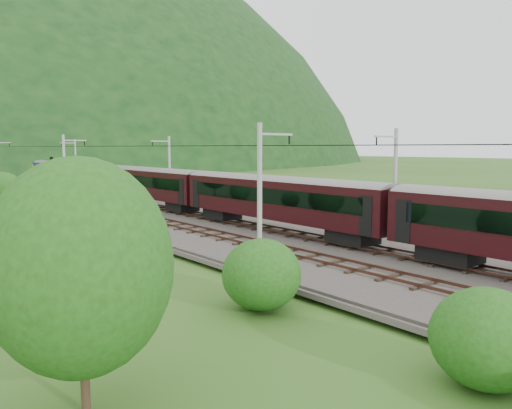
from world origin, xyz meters
TOP-DOWN VIEW (x-y plane):
  - ground at (0.00, 0.00)m, footprint 600.00×600.00m
  - railbed at (0.00, 10.00)m, footprint 14.00×220.00m
  - track_left at (-2.40, 10.00)m, footprint 2.40×220.00m
  - track_right at (2.40, 10.00)m, footprint 2.40×220.00m
  - catenary_left at (-6.12, 32.00)m, footprint 2.54×192.28m
  - catenary_right at (6.12, 32.00)m, footprint 2.54×192.28m
  - overhead_wires at (0.00, 10.00)m, footprint 4.83×198.00m
  - train at (2.40, 8.26)m, footprint 2.95×117.59m
  - hazard_post_near at (-0.63, 32.28)m, footprint 0.15×0.15m
  - hazard_post_far at (0.63, 32.90)m, footprint 0.16×0.16m
  - signal at (-3.67, 64.54)m, footprint 0.26×0.26m
  - vegetation_left at (-13.99, 18.02)m, footprint 14.38×150.28m
  - vegetation_right at (12.79, 17.33)m, footprint 5.61×93.34m

SIDE VIEW (x-z plane):
  - ground at x=0.00m, z-range 0.00..0.00m
  - railbed at x=0.00m, z-range 0.00..0.30m
  - track_left at x=-2.40m, z-range 0.24..0.51m
  - track_right at x=2.40m, z-range 0.24..0.51m
  - hazard_post_near at x=-0.63m, z-range 0.30..1.71m
  - hazard_post_far at x=0.63m, z-range 0.30..1.78m
  - vegetation_right at x=12.79m, z-range -0.21..2.79m
  - signal at x=-3.67m, z-range 0.50..2.83m
  - vegetation_left at x=-13.99m, z-range -0.87..6.12m
  - train at x=2.40m, z-range 0.93..6.06m
  - catenary_left at x=-6.12m, z-range 0.50..8.50m
  - catenary_right at x=6.12m, z-range 0.50..8.50m
  - overhead_wires at x=0.00m, z-range 7.08..7.12m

